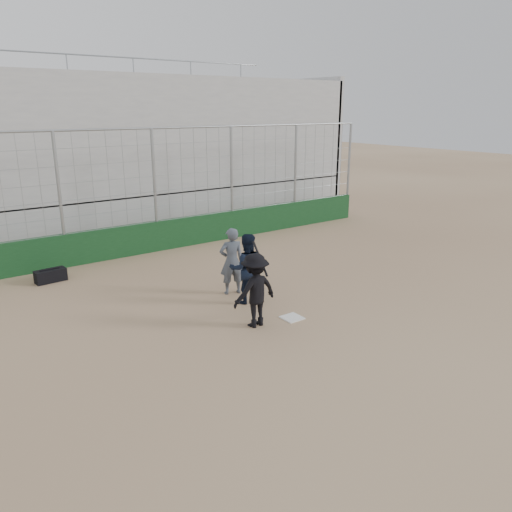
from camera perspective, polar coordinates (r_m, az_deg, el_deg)
ground at (r=11.53m, az=4.14°, el=-7.10°), size 90.00×90.00×0.00m
home_plate at (r=11.52m, az=4.14°, el=-7.05°), size 0.44×0.44×0.02m
backstop at (r=16.91m, az=-11.28°, el=3.77°), size 18.10×0.25×4.04m
bleachers at (r=21.18m, az=-17.42°, el=11.27°), size 20.25×6.70×6.98m
batter_at_plate at (r=10.84m, az=-0.11°, el=-3.92°), size 1.09×0.76×1.82m
catcher_crouched at (r=12.17m, az=-1.07°, el=-2.77°), size 1.05×0.96×1.18m
umpire at (r=12.74m, az=-2.80°, el=-0.97°), size 0.73×0.58×1.57m
equipment_bag at (r=14.89m, az=-22.42°, el=-2.09°), size 0.84×0.41×0.39m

